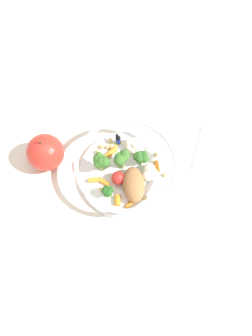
% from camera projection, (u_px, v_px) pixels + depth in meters
% --- Properties ---
extents(ground_plane, '(2.40, 2.40, 0.00)m').
position_uv_depth(ground_plane, '(131.00, 177.00, 0.73)').
color(ground_plane, silver).
extents(food_container, '(0.22, 0.22, 0.07)m').
position_uv_depth(food_container, '(127.00, 168.00, 0.70)').
color(food_container, white).
rests_on(food_container, ground_plane).
extents(loose_apple, '(0.08, 0.08, 0.09)m').
position_uv_depth(loose_apple, '(45.00, 152.00, 0.71)').
color(loose_apple, red).
rests_on(loose_apple, ground_plane).
extents(folded_napkin, '(0.17, 0.17, 0.01)m').
position_uv_depth(folded_napkin, '(226.00, 155.00, 0.75)').
color(folded_napkin, white).
rests_on(folded_napkin, ground_plane).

